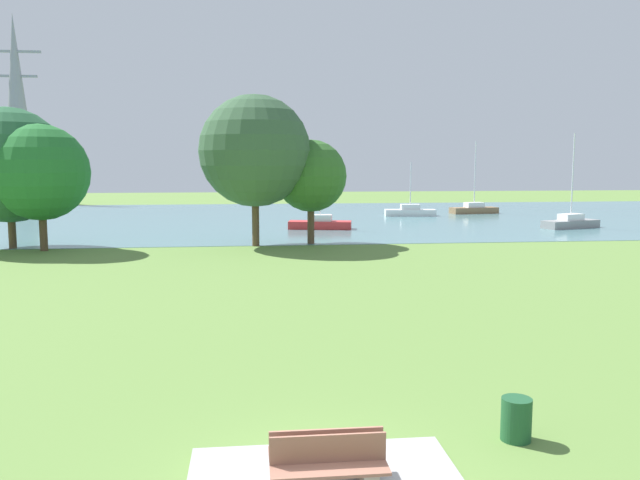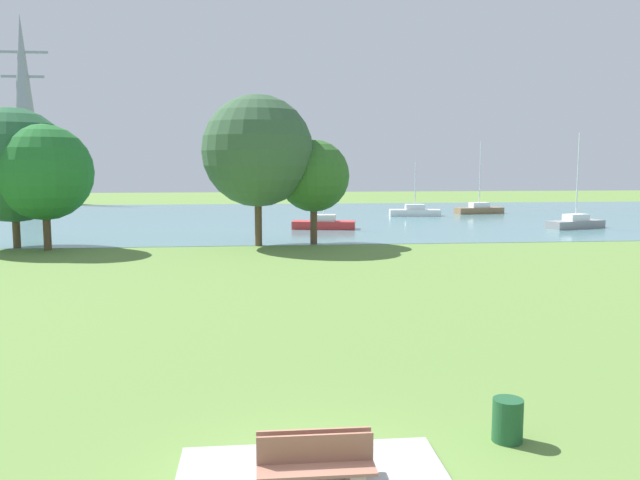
# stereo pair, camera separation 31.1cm
# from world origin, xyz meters

# --- Properties ---
(ground_plane) EXTENTS (160.00, 160.00, 0.00)m
(ground_plane) POSITION_xyz_m (0.00, 22.00, 0.00)
(ground_plane) COLOR olive
(bench_facing_water) EXTENTS (1.80, 0.48, 0.89)m
(bench_facing_water) POSITION_xyz_m (0.00, 0.27, 0.47)
(bench_facing_water) COLOR gray
(bench_facing_water) RESTS_ON concrete_pad
(bench_facing_inland) EXTENTS (1.80, 0.48, 0.89)m
(bench_facing_inland) POSITION_xyz_m (0.00, -0.27, 0.47)
(bench_facing_inland) COLOR gray
(bench_facing_inland) RESTS_ON concrete_pad
(litter_bin) EXTENTS (0.56, 0.56, 0.80)m
(litter_bin) POSITION_xyz_m (3.72, 1.51, 0.40)
(litter_bin) COLOR #1E512D
(litter_bin) RESTS_ON ground
(water_surface) EXTENTS (140.00, 40.00, 0.02)m
(water_surface) POSITION_xyz_m (0.00, 50.00, 0.01)
(water_surface) COLOR slate
(water_surface) RESTS_ON ground
(sailboat_white) EXTENTS (4.94, 2.03, 5.11)m
(sailboat_white) POSITION_xyz_m (14.30, 50.80, 0.44)
(sailboat_white) COLOR white
(sailboat_white) RESTS_ON water_surface
(sailboat_brown) EXTENTS (4.98, 2.24, 7.18)m
(sailboat_brown) POSITION_xyz_m (21.40, 52.93, 0.47)
(sailboat_brown) COLOR brown
(sailboat_brown) RESTS_ON water_surface
(sailboat_red) EXTENTS (5.00, 2.38, 5.67)m
(sailboat_red) POSITION_xyz_m (4.33, 39.58, 0.45)
(sailboat_red) COLOR red
(sailboat_red) RESTS_ON water_surface
(sailboat_gray) EXTENTS (5.03, 3.00, 7.34)m
(sailboat_gray) POSITION_xyz_m (23.91, 38.15, 0.47)
(sailboat_gray) COLOR gray
(sailboat_gray) RESTS_ON water_surface
(tree_east_far) EXTENTS (6.80, 6.80, 8.36)m
(tree_east_far) POSITION_xyz_m (-15.17, 30.46, 4.96)
(tree_east_far) COLOR brown
(tree_east_far) RESTS_ON ground
(tree_west_near) EXTENTS (5.55, 5.55, 7.32)m
(tree_west_near) POSITION_xyz_m (-13.02, 29.27, 4.54)
(tree_west_near) COLOR brown
(tree_west_near) RESTS_ON ground
(tree_mid_shore) EXTENTS (6.79, 6.79, 9.20)m
(tree_mid_shore) POSITION_xyz_m (-0.72, 30.07, 5.80)
(tree_mid_shore) COLOR brown
(tree_mid_shore) RESTS_ON ground
(tree_west_far) EXTENTS (4.50, 4.50, 6.53)m
(tree_west_far) POSITION_xyz_m (2.76, 30.76, 4.27)
(tree_west_far) COLOR brown
(tree_west_far) RESTS_ON ground
(electricity_pylon) EXTENTS (6.40, 4.40, 23.53)m
(electricity_pylon) POSITION_xyz_m (-29.86, 76.52, 11.78)
(electricity_pylon) COLOR gray
(electricity_pylon) RESTS_ON ground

